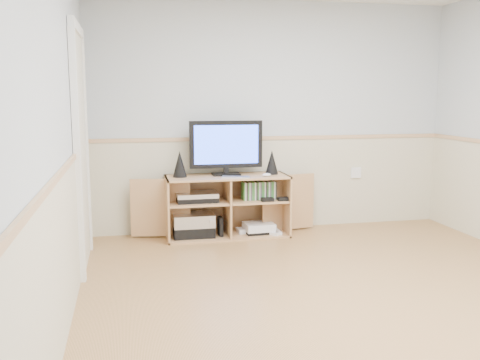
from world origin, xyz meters
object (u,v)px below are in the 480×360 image
object	(u,v)px
keyboard	(236,177)
media_cabinet	(226,204)
game_consoles	(258,228)
monitor	(226,146)

from	to	relation	value
keyboard	media_cabinet	bearing A→B (deg)	123.09
keyboard	game_consoles	size ratio (longest dim) A/B	0.63
monitor	game_consoles	world-z (taller)	monitor
monitor	keyboard	size ratio (longest dim) A/B	2.70
media_cabinet	game_consoles	world-z (taller)	media_cabinet
media_cabinet	keyboard	distance (m)	0.38
monitor	game_consoles	distance (m)	0.95
media_cabinet	game_consoles	xyz separation A→B (m)	(0.33, -0.07, -0.26)
media_cabinet	monitor	xyz separation A→B (m)	(-0.00, -0.01, 0.63)
game_consoles	monitor	bearing A→B (deg)	169.61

